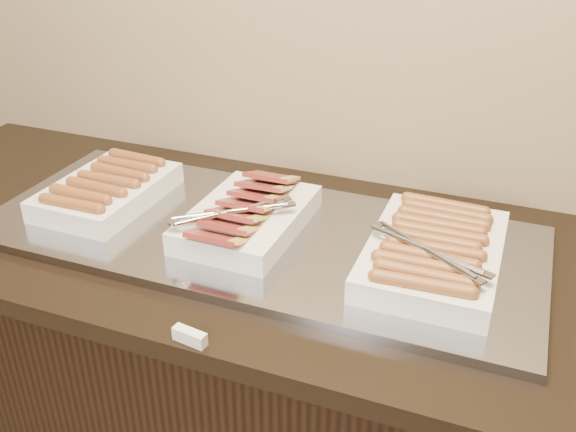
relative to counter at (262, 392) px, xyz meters
The scene contains 6 objects.
counter is the anchor object (origin of this frame).
warming_tray 0.46m from the counter, behind, with size 1.20×0.50×0.02m, color #9698A4.
dish_left 0.63m from the counter, behind, with size 0.22×0.33×0.07m.
dish_center 0.50m from the counter, 168.90° to the right, with size 0.24×0.35×0.09m.
dish_right 0.63m from the counter, ahead, with size 0.27×0.37×0.08m.
label_holder 0.59m from the counter, 84.85° to the right, with size 0.06×0.02×0.02m, color silver.
Camera 1 is at (0.50, 1.04, 1.61)m, focal length 40.00 mm.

